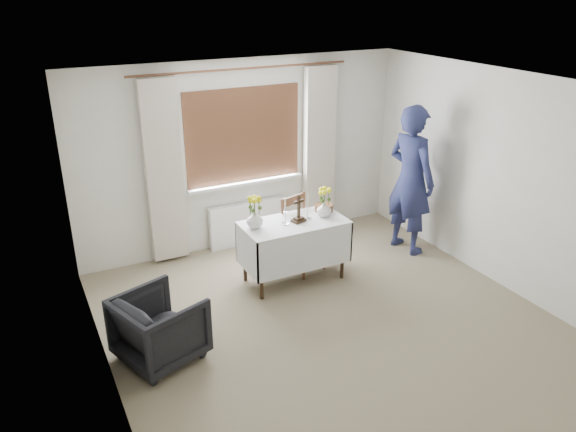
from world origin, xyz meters
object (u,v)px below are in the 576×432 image
(person, at_px, (411,180))
(flower_vase_right, at_px, (324,209))
(altar_table, at_px, (294,251))
(armchair, at_px, (160,328))
(wooden_cross, at_px, (299,208))
(flower_vase_left, at_px, (255,219))
(wooden_chair, at_px, (304,235))

(person, xyz_separation_m, flower_vase_right, (-1.35, -0.08, -0.13))
(altar_table, height_order, armchair, altar_table)
(person, bearing_deg, wooden_cross, 82.87)
(altar_table, distance_m, flower_vase_right, 0.62)
(armchair, height_order, flower_vase_left, flower_vase_left)
(wooden_chair, distance_m, flower_vase_left, 0.81)
(altar_table, relative_size, person, 0.63)
(person, height_order, wooden_cross, person)
(altar_table, bearing_deg, wooden_chair, 37.14)
(person, height_order, flower_vase_left, person)
(flower_vase_left, bearing_deg, flower_vase_right, -4.47)
(wooden_cross, distance_m, flower_vase_left, 0.54)
(wooden_cross, bearing_deg, person, -12.66)
(wooden_cross, height_order, flower_vase_left, wooden_cross)
(altar_table, relative_size, wooden_chair, 1.31)
(altar_table, xyz_separation_m, armchair, (-1.85, -0.79, -0.05))
(wooden_chair, xyz_separation_m, flower_vase_right, (0.17, -0.18, 0.38))
(flower_vase_left, bearing_deg, wooden_cross, -8.48)
(altar_table, xyz_separation_m, person, (1.75, 0.07, 0.61))
(altar_table, height_order, wooden_cross, wooden_cross)
(altar_table, relative_size, flower_vase_left, 6.08)
(wooden_chair, xyz_separation_m, wooden_cross, (-0.18, -0.19, 0.46))
(altar_table, height_order, person, person)
(wooden_chair, bearing_deg, wooden_cross, -150.18)
(altar_table, distance_m, flower_vase_left, 0.68)
(wooden_cross, height_order, flower_vase_right, wooden_cross)
(wooden_cross, bearing_deg, flower_vase_left, 155.83)
(person, bearing_deg, wooden_chair, 76.02)
(altar_table, height_order, wooden_chair, wooden_chair)
(armchair, xyz_separation_m, person, (3.60, 0.87, 0.65))
(armchair, bearing_deg, flower_vase_left, -77.70)
(wooden_chair, height_order, wooden_cross, wooden_cross)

